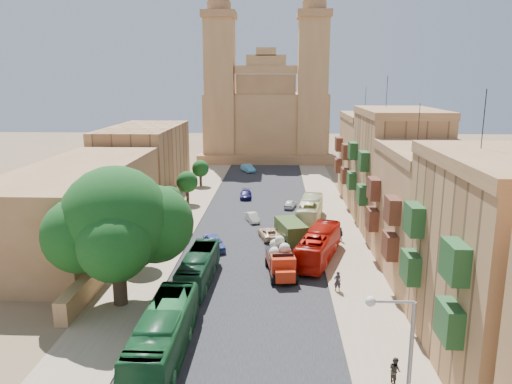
# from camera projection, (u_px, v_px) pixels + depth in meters

# --- Properties ---
(ground) EXTENTS (260.00, 260.00, 0.00)m
(ground) POSITION_uv_depth(u_px,v_px,m) (239.00, 332.00, 34.28)
(ground) COLOR brown
(road_surface) EXTENTS (14.00, 140.00, 0.01)m
(road_surface) POSITION_uv_depth(u_px,v_px,m) (257.00, 216.00, 63.51)
(road_surface) COLOR black
(road_surface) RESTS_ON ground
(sidewalk_east) EXTENTS (5.00, 140.00, 0.01)m
(sidewalk_east) POSITION_uv_depth(u_px,v_px,m) (332.00, 217.00, 63.10)
(sidewalk_east) COLOR #977E63
(sidewalk_east) RESTS_ON ground
(sidewalk_west) EXTENTS (5.00, 140.00, 0.01)m
(sidewalk_west) POSITION_uv_depth(u_px,v_px,m) (183.00, 215.00, 63.92)
(sidewalk_west) COLOR #977E63
(sidewalk_west) RESTS_ON ground
(kerb_east) EXTENTS (0.25, 140.00, 0.12)m
(kerb_east) POSITION_uv_depth(u_px,v_px,m) (312.00, 216.00, 63.20)
(kerb_east) COLOR #977E63
(kerb_east) RESTS_ON ground
(kerb_west) EXTENTS (0.25, 140.00, 0.12)m
(kerb_west) POSITION_uv_depth(u_px,v_px,m) (203.00, 215.00, 63.80)
(kerb_west) COLOR #977E63
(kerb_west) RESTS_ON ground
(townhouse_a) EXTENTS (9.00, 14.00, 16.40)m
(townhouse_a) POSITION_uv_depth(u_px,v_px,m) (505.00, 263.00, 29.26)
(townhouse_a) COLOR #AC7B4E
(townhouse_a) RESTS_ON ground
(townhouse_b) EXTENTS (9.00, 14.00, 14.90)m
(townhouse_b) POSITION_uv_depth(u_px,v_px,m) (433.00, 213.00, 43.07)
(townhouse_b) COLOR #A27449
(townhouse_b) RESTS_ON ground
(townhouse_c) EXTENTS (9.00, 14.00, 17.40)m
(townhouse_c) POSITION_uv_depth(u_px,v_px,m) (396.00, 170.00, 56.43)
(townhouse_c) COLOR #AC7B4E
(townhouse_c) RESTS_ON ground
(townhouse_d) EXTENTS (9.00, 14.00, 15.90)m
(townhouse_d) POSITION_uv_depth(u_px,v_px,m) (373.00, 158.00, 70.24)
(townhouse_d) COLOR #A27449
(townhouse_d) RESTS_ON ground
(west_wall) EXTENTS (1.00, 40.00, 1.80)m
(west_wall) POSITION_uv_depth(u_px,v_px,m) (139.00, 231.00, 54.10)
(west_wall) COLOR #A27449
(west_wall) RESTS_ON ground
(west_building_low) EXTENTS (10.00, 28.00, 8.40)m
(west_building_low) POSITION_uv_depth(u_px,v_px,m) (79.00, 205.00, 51.66)
(west_building_low) COLOR olive
(west_building_low) RESTS_ON ground
(west_building_mid) EXTENTS (10.00, 22.00, 10.00)m
(west_building_mid) POSITION_uv_depth(u_px,v_px,m) (145.00, 159.00, 76.83)
(west_building_mid) COLOR #AC7B4E
(west_building_mid) RESTS_ON ground
(church) EXTENTS (28.00, 22.50, 36.30)m
(church) POSITION_uv_depth(u_px,v_px,m) (267.00, 114.00, 108.79)
(church) COLOR #A27449
(church) RESTS_ON ground
(ficus_tree) EXTENTS (10.80, 9.94, 10.80)m
(ficus_tree) POSITION_uv_depth(u_px,v_px,m) (117.00, 224.00, 37.18)
(ficus_tree) COLOR #382A1C
(ficus_tree) RESTS_ON ground
(street_tree_a) EXTENTS (3.40, 3.40, 5.22)m
(street_tree_a) POSITION_uv_depth(u_px,v_px,m) (140.00, 230.00, 45.63)
(street_tree_a) COLOR #382A1C
(street_tree_a) RESTS_ON ground
(street_tree_b) EXTENTS (3.28, 3.28, 5.04)m
(street_tree_b) POSITION_uv_depth(u_px,v_px,m) (169.00, 200.00, 57.35)
(street_tree_b) COLOR #382A1C
(street_tree_b) RESTS_ON ground
(street_tree_c) EXTENTS (2.98, 2.98, 4.58)m
(street_tree_c) POSITION_uv_depth(u_px,v_px,m) (187.00, 182.00, 69.11)
(street_tree_c) COLOR #382A1C
(street_tree_c) RESTS_ON ground
(street_tree_d) EXTENTS (2.75, 2.75, 4.22)m
(street_tree_d) POSITION_uv_depth(u_px,v_px,m) (200.00, 169.00, 80.86)
(street_tree_d) COLOR #382A1C
(street_tree_d) RESTS_ON ground
(streetlamp) EXTENTS (2.11, 0.44, 8.22)m
(streetlamp) POSITION_uv_depth(u_px,v_px,m) (399.00, 363.00, 21.10)
(streetlamp) COLOR gray
(streetlamp) RESTS_ON ground
(red_truck) EXTENTS (2.95, 5.97, 3.36)m
(red_truck) POSITION_uv_depth(u_px,v_px,m) (281.00, 259.00, 43.95)
(red_truck) COLOR red
(red_truck) RESTS_ON ground
(olive_pickup) EXTENTS (3.62, 5.67, 2.17)m
(olive_pickup) POSITION_uv_depth(u_px,v_px,m) (291.00, 231.00, 53.36)
(olive_pickup) COLOR #35501E
(olive_pickup) RESTS_ON ground
(bus_green_south) EXTENTS (2.64, 11.16, 3.11)m
(bus_green_south) POSITION_uv_depth(u_px,v_px,m) (163.00, 335.00, 30.75)
(bus_green_south) COLOR #1B5B2D
(bus_green_south) RESTS_ON ground
(bus_green_north) EXTENTS (2.56, 9.65, 2.67)m
(bus_green_north) POSITION_uv_depth(u_px,v_px,m) (198.00, 268.00, 42.29)
(bus_green_north) COLOR #1A4B2D
(bus_green_north) RESTS_ON ground
(bus_red_east) EXTENTS (5.33, 10.72, 2.91)m
(bus_red_east) POSITION_uv_depth(u_px,v_px,m) (319.00, 246.00, 47.59)
(bus_red_east) COLOR #B21208
(bus_red_east) RESTS_ON ground
(bus_cream_east) EXTENTS (3.93, 10.50, 2.86)m
(bus_cream_east) POSITION_uv_depth(u_px,v_px,m) (310.00, 211.00, 60.41)
(bus_cream_east) COLOR beige
(bus_cream_east) RESTS_ON ground
(car_blue_a) EXTENTS (3.11, 4.56, 1.44)m
(car_blue_a) POSITION_uv_depth(u_px,v_px,m) (214.00, 243.00, 50.79)
(car_blue_a) COLOR #3E53A1
(car_blue_a) RESTS_ON ground
(car_white_a) EXTENTS (2.13, 3.49, 1.09)m
(car_white_a) POSITION_uv_depth(u_px,v_px,m) (252.00, 217.00, 60.71)
(car_white_a) COLOR silver
(car_white_a) RESTS_ON ground
(car_cream) EXTENTS (2.88, 4.54, 1.17)m
(car_cream) POSITION_uv_depth(u_px,v_px,m) (269.00, 233.00, 54.32)
(car_cream) COLOR beige
(car_cream) RESTS_ON ground
(car_dkblue) EXTENTS (1.78, 4.08, 1.17)m
(car_dkblue) POSITION_uv_depth(u_px,v_px,m) (246.00, 195.00, 72.61)
(car_dkblue) COLOR #0F0C43
(car_dkblue) RESTS_ON ground
(car_white_b) EXTENTS (2.00, 3.45, 1.11)m
(car_white_b) POSITION_uv_depth(u_px,v_px,m) (290.00, 204.00, 67.20)
(car_white_b) COLOR silver
(car_white_b) RESTS_ON ground
(car_blue_b) EXTENTS (3.12, 4.50, 1.41)m
(car_blue_b) POSITION_uv_depth(u_px,v_px,m) (248.00, 168.00, 93.65)
(car_blue_b) COLOR #50A1C7
(car_blue_b) RESTS_ON ground
(pedestrian_a) EXTENTS (0.69, 0.53, 1.69)m
(pedestrian_a) POSITION_uv_depth(u_px,v_px,m) (337.00, 281.00, 40.72)
(pedestrian_a) COLOR #252128
(pedestrian_a) RESTS_ON ground
(pedestrian_b) EXTENTS (0.84, 0.93, 1.59)m
(pedestrian_b) POSITION_uv_depth(u_px,v_px,m) (395.00, 370.00, 28.34)
(pedestrian_b) COLOR #343029
(pedestrian_b) RESTS_ON ground
(pedestrian_c) EXTENTS (0.72, 0.98, 1.54)m
(pedestrian_c) POSITION_uv_depth(u_px,v_px,m) (341.00, 234.00, 53.33)
(pedestrian_c) COLOR #282830
(pedestrian_c) RESTS_ON ground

